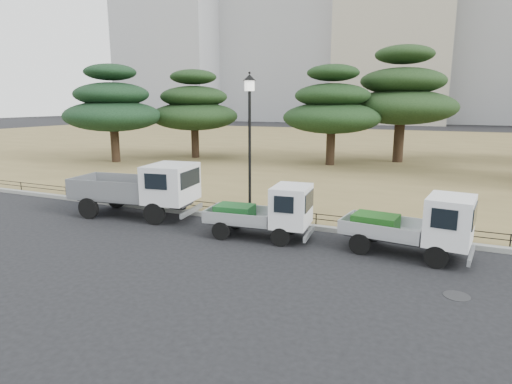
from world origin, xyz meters
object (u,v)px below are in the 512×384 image
at_px(truck_large, 141,187).
at_px(truck_kei_front, 266,212).
at_px(truck_kei_rear, 416,225).
at_px(tarp_pile, 99,187).
at_px(street_lamp, 250,122).

xyz_separation_m(truck_large, truck_kei_front, (5.49, -0.55, -0.28)).
relative_size(truck_kei_rear, tarp_pile, 2.05).
height_order(truck_kei_front, truck_kei_rear, truck_kei_rear).
xyz_separation_m(truck_kei_front, tarp_pile, (-9.27, 2.24, -0.34)).
relative_size(truck_kei_front, tarp_pile, 1.94).
relative_size(truck_large, tarp_pile, 2.77).
bearing_deg(truck_large, street_lamp, 10.86).
height_order(truck_large, truck_kei_rear, truck_large).
distance_m(truck_kei_rear, tarp_pile, 14.01).
bearing_deg(truck_large, truck_kei_rear, -9.12).
relative_size(truck_kei_front, street_lamp, 0.67).
bearing_deg(truck_kei_rear, truck_large, -174.94).
bearing_deg(street_lamp, truck_kei_rear, -15.46).
distance_m(truck_kei_rear, street_lamp, 6.84).
bearing_deg(tarp_pile, truck_kei_front, -13.57).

